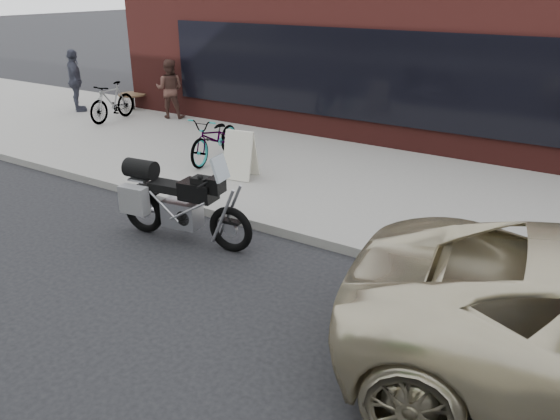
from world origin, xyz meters
TOP-DOWN VIEW (x-y plane):
  - ground at (0.00, 0.00)m, footprint 120.00×120.00m
  - near_sidewalk at (0.00, 7.00)m, footprint 44.00×6.00m
  - storefront at (-2.00, 13.98)m, footprint 14.00×10.07m
  - motorcycle at (-1.93, 3.09)m, footprint 2.25×0.90m
  - bicycle_front at (-3.67, 6.19)m, footprint 0.90×1.89m
  - bicycle_rear at (-8.25, 7.50)m, footprint 0.66×1.72m
  - sandwich_sign at (-2.58, 5.60)m, footprint 0.65×0.61m
  - cafe_table at (-8.86, 8.80)m, footprint 0.80×0.80m
  - cafe_patron_left at (-7.16, 8.60)m, footprint 0.95×0.88m
  - cafe_patron_right at (-10.00, 7.77)m, footprint 1.09×0.92m

SIDE VIEW (x-z plane):
  - ground at x=0.00m, z-range 0.00..0.00m
  - near_sidewalk at x=0.00m, z-range 0.00..0.15m
  - cafe_table at x=-8.86m, z-range 0.34..0.80m
  - sandwich_sign at x=-2.58m, z-range 0.15..1.06m
  - motorcycle at x=-1.93m, z-range -0.10..1.33m
  - bicycle_front at x=-3.67m, z-range 0.15..1.10m
  - bicycle_rear at x=-8.25m, z-range 0.15..1.16m
  - cafe_patron_left at x=-7.16m, z-range 0.15..1.73m
  - cafe_patron_right at x=-10.00m, z-range 0.15..1.89m
  - storefront at x=-2.00m, z-range 0.00..4.50m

